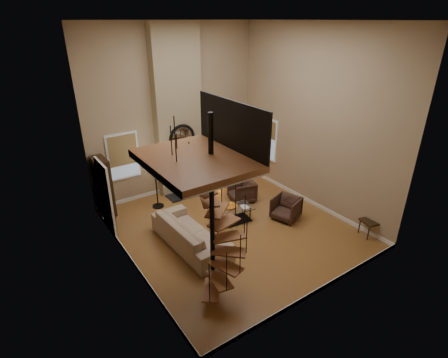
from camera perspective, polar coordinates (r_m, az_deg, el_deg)
ground at (r=10.24m, az=1.28°, el=-7.93°), size 6.00×6.50×0.01m
back_wall at (r=11.74m, az=-8.02°, el=10.86°), size 6.00×0.02×5.50m
front_wall at (r=6.87m, az=17.46°, el=-0.34°), size 6.00×0.02×5.50m
left_wall at (r=7.79m, az=-16.82°, el=2.76°), size 0.02×6.50×5.50m
right_wall at (r=11.01m, az=14.41°, el=9.40°), size 0.02×6.50×5.50m
ceiling at (r=8.61m, az=1.65°, el=24.54°), size 6.00×6.50×0.01m
baseboard_back at (r=12.65m, az=-7.28°, el=-1.05°), size 6.00×0.02×0.12m
baseboard_front at (r=8.33m, az=14.96°, el=-17.30°), size 6.00×0.02×0.12m
baseboard_left at (r=9.11m, az=-14.64°, el=-13.09°), size 0.02×6.50×0.12m
baseboard_right at (r=11.97m, az=13.03°, el=-3.09°), size 0.02×6.50×0.12m
chimney_breast at (r=11.58m, az=-7.58°, el=10.69°), size 1.60×0.38×5.50m
hearth at (r=12.13m, az=-5.80°, el=-2.36°), size 1.50×0.60×0.04m
firebox at (r=12.13m, az=-6.57°, el=0.39°), size 0.95×0.02×0.72m
mantel at (r=11.83m, az=-6.53°, el=2.90°), size 1.70×0.18×0.06m
mirror_frame at (r=11.61m, az=-6.86°, el=6.65°), size 0.94×0.10×0.94m
mirror_disc at (r=11.62m, az=-6.88°, el=6.67°), size 0.80×0.01×0.80m
vase_left at (r=11.58m, az=-9.05°, el=3.08°), size 0.24×0.24×0.25m
vase_right at (r=12.08m, az=-4.14°, el=4.16°), size 0.20×0.20×0.21m
window_back at (r=11.37m, az=-16.17°, el=3.68°), size 1.02×0.06×1.52m
window_right at (r=12.66m, az=7.09°, el=6.65°), size 0.06×1.02×1.52m
entry_door at (r=10.08m, az=-18.71°, el=-3.03°), size 0.10×1.05×2.16m
loft at (r=6.41m, az=-4.00°, el=3.74°), size 1.70×2.20×1.09m
spiral_stair at (r=7.19m, az=-1.88°, el=-6.67°), size 1.47×1.47×4.06m
hutch at (r=11.05m, az=-19.17°, el=-1.17°), size 0.38×0.80×1.79m
sofa at (r=9.33m, az=-5.63°, el=-8.77°), size 1.12×2.63×0.76m
armchair_near at (r=11.54m, az=3.28°, el=-1.89°), size 0.94×0.92×0.72m
armchair_far at (r=10.71m, az=10.30°, el=-4.56°), size 0.96×0.95×0.69m
coffee_table at (r=10.34m, az=1.20°, el=-5.70°), size 1.36×0.80×0.47m
bowl at (r=10.27m, az=1.05°, el=-4.56°), size 0.40×0.40×0.10m
book at (r=10.33m, az=3.28°, el=-4.63°), size 0.24×0.30×0.03m
floor_lamp at (r=10.89m, az=-11.31°, el=2.08°), size 0.41×0.41×1.72m
accent_lamp at (r=12.79m, az=-0.94°, el=0.41°), size 0.15×0.15×0.52m
side_chair at (r=10.50m, az=23.31°, el=-5.91°), size 0.55×0.55×0.97m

